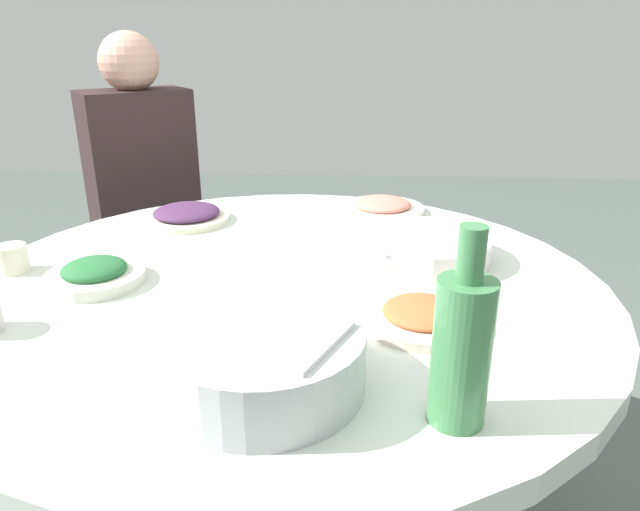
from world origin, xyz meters
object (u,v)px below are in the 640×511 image
dish_tofu_braise (423,316)px  stool_for_diner_left (157,312)px  tea_cup_near (13,258)px  green_bottle (462,347)px  dish_eggplant (187,215)px  diner_left (141,169)px  dish_greens (95,274)px  soup_bowl (425,248)px  rice_bowl (263,358)px  dish_shrimp (382,207)px  round_dining_table (284,322)px

dish_tofu_braise → stool_for_diner_left: bearing=-48.9°
tea_cup_near → green_bottle: bearing=152.2°
green_bottle → tea_cup_near: green_bottle is taller
dish_eggplant → green_bottle: green_bottle is taller
diner_left → stool_for_diner_left: bearing=0.0°
tea_cup_near → diner_left: 0.79m
stool_for_diner_left → dish_greens: bearing=103.4°
soup_bowl → tea_cup_near: 0.90m
soup_bowl → diner_left: diner_left is taller
tea_cup_near → soup_bowl: bearing=-172.1°
dish_greens → dish_eggplant: dish_greens is taller
diner_left → dish_tofu_braise: bearing=131.1°
dish_tofu_braise → green_bottle: green_bottle is taller
soup_bowl → dish_greens: (0.69, 0.18, -0.01)m
rice_bowl → green_bottle: 0.28m
dish_shrimp → stool_for_diner_left: (0.81, -0.31, -0.52)m
dish_eggplant → tea_cup_near: size_ratio=3.60×
green_bottle → diner_left: size_ratio=0.36×
dish_shrimp → dish_greens: bearing=41.2°
dish_shrimp → dish_eggplant: bearing=12.1°
soup_bowl → dish_tofu_braise: size_ratio=1.36×
diner_left → dish_eggplant: bearing=122.9°
soup_bowl → stool_for_diner_left: size_ratio=0.64×
dish_shrimp → stool_for_diner_left: size_ratio=0.53×
dish_greens → tea_cup_near: 0.21m
dish_greens → tea_cup_near: bearing=-14.5°
stool_for_diner_left → soup_bowl: bearing=143.2°
dish_shrimp → dish_tofu_braise: size_ratio=1.12×
soup_bowl → stool_for_diner_left: (0.89, -0.66, -0.53)m
round_dining_table → dish_tofu_braise: bearing=145.6°
dish_tofu_braise → green_bottle: 0.28m
dish_tofu_braise → stool_for_diner_left: dish_tofu_braise is taller
rice_bowl → stool_for_diner_left: 1.44m
round_dining_table → rice_bowl: bearing=93.0°
round_dining_table → dish_shrimp: 0.55m
dish_greens → diner_left: diner_left is taller
dish_eggplant → dish_tofu_braise: (-0.58, 0.55, -0.00)m
round_dining_table → diner_left: bearing=-53.7°
dish_greens → dish_shrimp: 0.80m
dish_greens → stool_for_diner_left: 1.01m
dish_shrimp → diner_left: bearing=-21.0°
dish_tofu_braise → green_bottle: (-0.01, 0.27, 0.09)m
rice_bowl → soup_bowl: 0.60m
green_bottle → tea_cup_near: bearing=-27.8°
rice_bowl → tea_cup_near: size_ratio=4.59×
round_dining_table → dish_eggplant: size_ratio=5.78×
round_dining_table → dish_tofu_braise: (-0.27, 0.19, 0.12)m
dish_eggplant → stool_for_diner_left: 0.72m
dish_eggplant → diner_left: bearing=-57.1°
dish_tofu_braise → stool_for_diner_left: 1.39m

